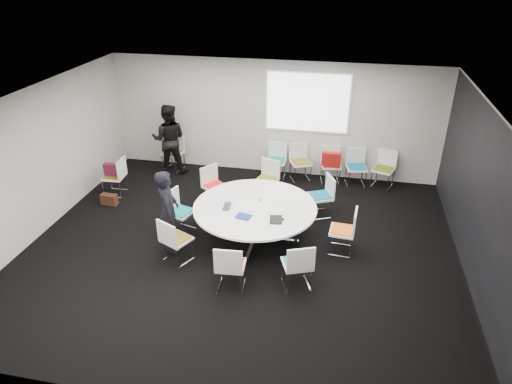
% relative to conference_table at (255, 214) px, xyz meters
% --- Properties ---
extents(room_shell, '(8.08, 7.08, 2.88)m').
position_rel_conference_table_xyz_m(room_shell, '(-0.10, -0.33, 0.85)').
color(room_shell, black).
rests_on(room_shell, ground).
extents(conference_table, '(2.33, 2.33, 0.73)m').
position_rel_conference_table_xyz_m(conference_table, '(0.00, 0.00, 0.00)').
color(conference_table, silver).
rests_on(conference_table, ground).
extents(projection_screen, '(1.90, 0.03, 1.35)m').
position_rel_conference_table_xyz_m(projection_screen, '(0.61, 3.13, 1.30)').
color(projection_screen, white).
rests_on(projection_screen, room_shell).
extents(chair_ring_a, '(0.48, 0.49, 0.88)m').
position_rel_conference_table_xyz_m(chair_ring_a, '(1.66, -0.08, -0.28)').
color(chair_ring_a, silver).
rests_on(chair_ring_a, ground).
extents(chair_ring_b, '(0.60, 0.61, 0.88)m').
position_rel_conference_table_xyz_m(chair_ring_b, '(1.16, 1.19, -0.28)').
color(chair_ring_b, silver).
rests_on(chair_ring_b, ground).
extents(chair_ring_c, '(0.57, 0.57, 0.88)m').
position_rel_conference_table_xyz_m(chair_ring_c, '(-0.09, 1.71, -0.28)').
color(chair_ring_c, silver).
rests_on(chair_ring_c, ground).
extents(chair_ring_d, '(0.63, 0.63, 0.88)m').
position_rel_conference_table_xyz_m(chair_ring_d, '(-1.13, 1.18, -0.28)').
color(chair_ring_d, silver).
rests_on(chair_ring_d, ground).
extents(chair_ring_e, '(0.56, 0.57, 0.88)m').
position_rel_conference_table_xyz_m(chair_ring_e, '(-1.49, -0.03, -0.28)').
color(chair_ring_e, silver).
rests_on(chair_ring_e, ground).
extents(chair_ring_f, '(0.61, 0.60, 0.88)m').
position_rel_conference_table_xyz_m(chair_ring_f, '(-1.23, -0.96, -0.28)').
color(chair_ring_f, silver).
rests_on(chair_ring_f, ground).
extents(chair_ring_g, '(0.49, 0.48, 0.88)m').
position_rel_conference_table_xyz_m(chair_ring_g, '(-0.09, -1.51, -0.28)').
color(chair_ring_g, silver).
rests_on(chair_ring_g, ground).
extents(chair_ring_h, '(0.59, 0.59, 0.88)m').
position_rel_conference_table_xyz_m(chair_ring_h, '(0.96, -1.25, -0.28)').
color(chair_ring_h, silver).
rests_on(chair_ring_h, ground).
extents(chair_back_a, '(0.46, 0.45, 0.88)m').
position_rel_conference_table_xyz_m(chair_back_a, '(-0.05, 2.80, -0.28)').
color(chair_back_a, silver).
rests_on(chair_back_a, ground).
extents(chair_back_b, '(0.60, 0.60, 0.88)m').
position_rel_conference_table_xyz_m(chair_back_b, '(0.54, 2.83, -0.28)').
color(chair_back_b, silver).
rests_on(chair_back_b, ground).
extents(chair_back_c, '(0.53, 0.52, 0.88)m').
position_rel_conference_table_xyz_m(chair_back_c, '(1.28, 2.83, -0.28)').
color(chair_back_c, silver).
rests_on(chair_back_c, ground).
extents(chair_back_d, '(0.54, 0.53, 0.88)m').
position_rel_conference_table_xyz_m(chair_back_d, '(1.88, 2.81, -0.28)').
color(chair_back_d, silver).
rests_on(chair_back_d, ground).
extents(chair_back_e, '(0.59, 0.58, 0.88)m').
position_rel_conference_table_xyz_m(chair_back_e, '(2.50, 2.83, -0.28)').
color(chair_back_e, silver).
rests_on(chair_back_e, ground).
extents(chair_spare_left, '(0.48, 0.49, 0.88)m').
position_rel_conference_table_xyz_m(chair_spare_left, '(-3.51, 1.20, -0.28)').
color(chair_spare_left, silver).
rests_on(chair_spare_left, ground).
extents(chair_person_back, '(0.56, 0.55, 0.88)m').
position_rel_conference_table_xyz_m(chair_person_back, '(-2.71, 2.78, -0.28)').
color(chair_person_back, silver).
rests_on(chair_person_back, ground).
extents(person_main, '(0.56, 0.68, 1.60)m').
position_rel_conference_table_xyz_m(person_main, '(-1.48, -0.61, 0.25)').
color(person_main, black).
rests_on(person_main, ground).
extents(person_back, '(0.96, 0.81, 1.76)m').
position_rel_conference_table_xyz_m(person_back, '(-2.71, 2.62, 0.33)').
color(person_back, black).
rests_on(person_back, ground).
extents(laptop, '(0.22, 0.32, 0.02)m').
position_rel_conference_table_xyz_m(laptop, '(-0.47, -0.12, 0.19)').
color(laptop, '#333338').
rests_on(laptop, conference_table).
extents(laptop_lid, '(0.02, 0.30, 0.22)m').
position_rel_conference_table_xyz_m(laptop_lid, '(-0.62, 0.10, 0.31)').
color(laptop_lid, silver).
rests_on(laptop_lid, conference_table).
extents(notebook_black, '(0.26, 0.33, 0.02)m').
position_rel_conference_table_xyz_m(notebook_black, '(0.47, -0.42, 0.19)').
color(notebook_black, black).
rests_on(notebook_black, conference_table).
extents(tablet_folio, '(0.30, 0.25, 0.03)m').
position_rel_conference_table_xyz_m(tablet_folio, '(-0.12, -0.43, 0.19)').
color(tablet_folio, navy).
rests_on(tablet_folio, conference_table).
extents(papers_right, '(0.34, 0.28, 0.00)m').
position_rel_conference_table_xyz_m(papers_right, '(0.52, 0.29, 0.18)').
color(papers_right, silver).
rests_on(papers_right, conference_table).
extents(papers_front, '(0.34, 0.27, 0.00)m').
position_rel_conference_table_xyz_m(papers_front, '(0.65, -0.14, 0.18)').
color(papers_front, silver).
rests_on(papers_front, conference_table).
extents(cup, '(0.08, 0.08, 0.09)m').
position_rel_conference_table_xyz_m(cup, '(0.04, 0.21, 0.22)').
color(cup, white).
rests_on(cup, conference_table).
extents(phone, '(0.14, 0.08, 0.01)m').
position_rel_conference_table_xyz_m(phone, '(0.53, -0.37, 0.18)').
color(phone, black).
rests_on(phone, conference_table).
extents(maroon_bag, '(0.41, 0.17, 0.28)m').
position_rel_conference_table_xyz_m(maroon_bag, '(-3.52, 1.20, 0.07)').
color(maroon_bag, '#51152C').
rests_on(maroon_bag, chair_spare_left).
extents(brown_bag, '(0.37, 0.18, 0.24)m').
position_rel_conference_table_xyz_m(brown_bag, '(-3.45, 0.71, -0.43)').
color(brown_bag, '#351B11').
rests_on(brown_bag, ground).
extents(red_jacket, '(0.44, 0.16, 0.36)m').
position_rel_conference_table_xyz_m(red_jacket, '(1.28, 2.61, 0.15)').
color(red_jacket, '#A71614').
rests_on(red_jacket, chair_back_c).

